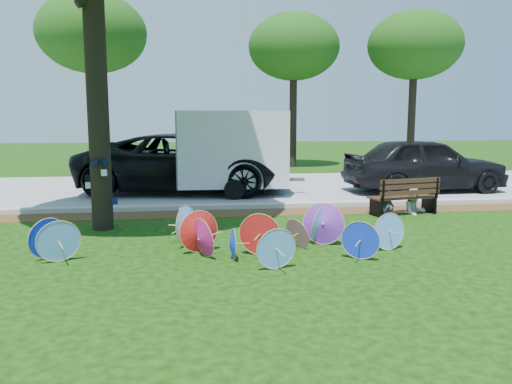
{
  "coord_description": "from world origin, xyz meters",
  "views": [
    {
      "loc": [
        -0.71,
        -7.74,
        2.33
      ],
      "look_at": [
        0.5,
        2.0,
        0.9
      ],
      "focal_mm": 35.0,
      "sensor_mm": 36.0,
      "label": 1
    }
  ],
  "objects_px": {
    "black_van": "(185,163)",
    "cargo_trailer": "(232,148)",
    "parasol_pile": "(237,232)",
    "person_right": "(415,189)",
    "dark_pickup": "(424,164)",
    "park_bench": "(402,196)",
    "person_left": "(388,193)"
  },
  "relations": [
    {
      "from": "black_van",
      "to": "park_bench",
      "type": "height_order",
      "value": "black_van"
    },
    {
      "from": "black_van",
      "to": "cargo_trailer",
      "type": "relative_size",
      "value": 2.07
    },
    {
      "from": "parasol_pile",
      "to": "park_bench",
      "type": "relative_size",
      "value": 3.78
    },
    {
      "from": "dark_pickup",
      "to": "park_bench",
      "type": "relative_size",
      "value": 2.98
    },
    {
      "from": "black_van",
      "to": "person_right",
      "type": "distance_m",
      "value": 7.25
    },
    {
      "from": "parasol_pile",
      "to": "park_bench",
      "type": "distance_m",
      "value": 5.34
    },
    {
      "from": "dark_pickup",
      "to": "person_left",
      "type": "bearing_deg",
      "value": 141.0
    },
    {
      "from": "park_bench",
      "to": "person_right",
      "type": "relative_size",
      "value": 1.41
    },
    {
      "from": "black_van",
      "to": "cargo_trailer",
      "type": "xyz_separation_m",
      "value": [
        1.46,
        -0.69,
        0.5
      ]
    },
    {
      "from": "dark_pickup",
      "to": "cargo_trailer",
      "type": "xyz_separation_m",
      "value": [
        -6.26,
        0.08,
        0.56
      ]
    },
    {
      "from": "black_van",
      "to": "person_left",
      "type": "distance_m",
      "value": 6.72
    },
    {
      "from": "park_bench",
      "to": "person_left",
      "type": "height_order",
      "value": "person_left"
    },
    {
      "from": "cargo_trailer",
      "to": "park_bench",
      "type": "relative_size",
      "value": 1.88
    },
    {
      "from": "person_left",
      "to": "person_right",
      "type": "xyz_separation_m",
      "value": [
        0.7,
        0.0,
        0.1
      ]
    },
    {
      "from": "parasol_pile",
      "to": "person_left",
      "type": "bearing_deg",
      "value": 37.67
    },
    {
      "from": "black_van",
      "to": "dark_pickup",
      "type": "xyz_separation_m",
      "value": [
        7.71,
        -0.77,
        -0.06
      ]
    },
    {
      "from": "park_bench",
      "to": "person_right",
      "type": "xyz_separation_m",
      "value": [
        0.35,
        0.05,
        0.17
      ]
    },
    {
      "from": "person_right",
      "to": "parasol_pile",
      "type": "bearing_deg",
      "value": -156.0
    },
    {
      "from": "parasol_pile",
      "to": "person_right",
      "type": "distance_m",
      "value": 5.66
    },
    {
      "from": "park_bench",
      "to": "dark_pickup",
      "type": "bearing_deg",
      "value": 45.19
    },
    {
      "from": "park_bench",
      "to": "person_left",
      "type": "relative_size",
      "value": 1.69
    },
    {
      "from": "cargo_trailer",
      "to": "dark_pickup",
      "type": "bearing_deg",
      "value": 0.7
    },
    {
      "from": "parasol_pile",
      "to": "black_van",
      "type": "distance_m",
      "value": 7.62
    },
    {
      "from": "person_left",
      "to": "person_right",
      "type": "height_order",
      "value": "person_right"
    },
    {
      "from": "parasol_pile",
      "to": "person_left",
      "type": "xyz_separation_m",
      "value": [
        4.03,
        3.11,
        0.16
      ]
    },
    {
      "from": "black_van",
      "to": "person_right",
      "type": "height_order",
      "value": "black_van"
    },
    {
      "from": "park_bench",
      "to": "black_van",
      "type": "bearing_deg",
      "value": 127.63
    },
    {
      "from": "parasol_pile",
      "to": "person_right",
      "type": "bearing_deg",
      "value": 33.34
    },
    {
      "from": "person_left",
      "to": "person_right",
      "type": "relative_size",
      "value": 0.83
    },
    {
      "from": "black_van",
      "to": "dark_pickup",
      "type": "height_order",
      "value": "black_van"
    },
    {
      "from": "person_right",
      "to": "cargo_trailer",
      "type": "bearing_deg",
      "value": 129.5
    },
    {
      "from": "cargo_trailer",
      "to": "person_right",
      "type": "height_order",
      "value": "cargo_trailer"
    }
  ]
}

